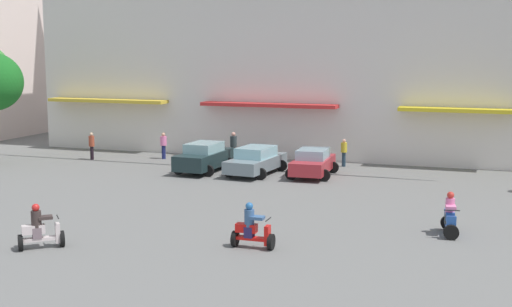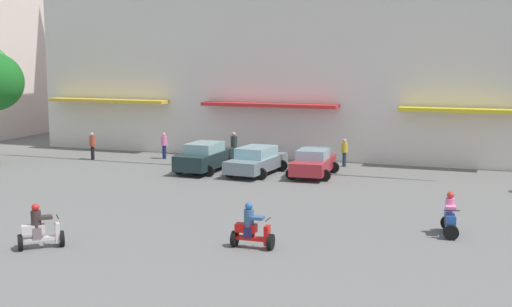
{
  "view_description": "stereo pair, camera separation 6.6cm",
  "coord_description": "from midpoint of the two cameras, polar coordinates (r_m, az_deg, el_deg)",
  "views": [
    {
      "loc": [
        6.99,
        -7.9,
        6.29
      ],
      "look_at": [
        -1.45,
        16.58,
        2.39
      ],
      "focal_mm": 47.59,
      "sensor_mm": 36.0,
      "label": 1
    },
    {
      "loc": [
        7.05,
        -7.88,
        6.29
      ],
      "look_at": [
        -1.45,
        16.58,
        2.39
      ],
      "focal_mm": 47.59,
      "sensor_mm": 36.0,
      "label": 2
    }
  ],
  "objects": [
    {
      "name": "ground_plane",
      "position": [
        22.92,
        0.57,
        -7.37
      ],
      "size": [
        128.0,
        128.0,
        0.0
      ],
      "primitive_type": "plane",
      "color": "slate"
    },
    {
      "name": "colonial_building",
      "position": [
        44.26,
        10.24,
        12.61
      ],
      "size": [
        41.45,
        15.67,
        21.43
      ],
      "color": "silver",
      "rests_on": "ground"
    },
    {
      "name": "parked_car_0",
      "position": [
        35.86,
        -4.29,
        -0.3
      ],
      "size": [
        2.41,
        4.2,
        1.54
      ],
      "color": "#1C2D2F",
      "rests_on": "ground"
    },
    {
      "name": "parked_car_1",
      "position": [
        34.98,
        0.09,
        -0.58
      ],
      "size": [
        2.62,
        4.49,
        1.44
      ],
      "color": "slate",
      "rests_on": "ground"
    },
    {
      "name": "parked_car_2",
      "position": [
        34.51,
        4.89,
        -0.76
      ],
      "size": [
        2.36,
        3.93,
        1.41
      ],
      "color": "#A92830",
      "rests_on": "ground"
    },
    {
      "name": "scooter_rider_3",
      "position": [
        24.48,
        16.05,
        -5.2
      ],
      "size": [
        0.72,
        1.55,
        1.5
      ],
      "color": "black",
      "rests_on": "ground"
    },
    {
      "name": "scooter_rider_4",
      "position": [
        23.0,
        -17.64,
        -6.16
      ],
      "size": [
        1.41,
        1.33,
        1.49
      ],
      "color": "black",
      "rests_on": "ground"
    },
    {
      "name": "scooter_rider_6",
      "position": [
        21.97,
        -0.28,
        -6.42
      ],
      "size": [
        1.38,
        0.54,
        1.5
      ],
      "color": "black",
      "rests_on": "ground"
    },
    {
      "name": "pedestrian_1",
      "position": [
        38.59,
        -1.81,
        0.68
      ],
      "size": [
        0.39,
        0.39,
        1.76
      ],
      "color": "#564745",
      "rests_on": "ground"
    },
    {
      "name": "pedestrian_2",
      "position": [
        40.38,
        -7.68,
        0.79
      ],
      "size": [
        0.4,
        0.4,
        1.56
      ],
      "color": "navy",
      "rests_on": "ground"
    },
    {
      "name": "pedestrian_3",
      "position": [
        37.64,
        7.49,
        0.21
      ],
      "size": [
        0.46,
        0.46,
        1.53
      ],
      "color": "#203342",
      "rests_on": "ground"
    },
    {
      "name": "pedestrian_4",
      "position": [
        40.88,
        -13.55,
        0.77
      ],
      "size": [
        0.34,
        0.34,
        1.6
      ],
      "color": "black",
      "rests_on": "ground"
    }
  ]
}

